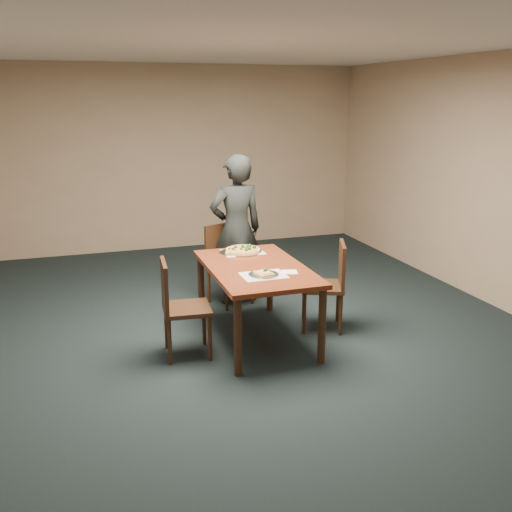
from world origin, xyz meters
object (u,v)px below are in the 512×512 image
object	(u,v)px
dining_table	(256,275)
chair_far	(226,259)
slice_plate_far	(233,252)
slice_plate_near	(264,274)
pizza_pan	(243,250)
chair_left	(178,303)
chair_right	(330,281)
diner	(236,230)

from	to	relation	value
dining_table	chair_far	size ratio (longest dim) A/B	1.65
slice_plate_far	slice_plate_near	bearing A→B (deg)	-86.11
dining_table	pizza_pan	size ratio (longest dim) A/B	3.79
chair_left	pizza_pan	world-z (taller)	chair_left
chair_left	chair_right	world-z (taller)	same
chair_right	pizza_pan	distance (m)	0.96
chair_right	diner	distance (m)	1.33
dining_table	chair_right	world-z (taller)	chair_right
diner	pizza_pan	world-z (taller)	diner
chair_right	slice_plate_near	world-z (taller)	chair_right
chair_far	diner	bearing A→B (deg)	-26.17
chair_far	pizza_pan	world-z (taller)	chair_far
chair_right	slice_plate_far	distance (m)	1.05
dining_table	slice_plate_near	world-z (taller)	slice_plate_near
chair_right	slice_plate_far	size ratio (longest dim) A/B	3.25
diner	pizza_pan	distance (m)	0.60
dining_table	slice_plate_far	distance (m)	0.55
diner	chair_left	bearing A→B (deg)	49.77
slice_plate_near	slice_plate_far	distance (m)	0.83
chair_left	slice_plate_near	xyz separation A→B (m)	(0.77, -0.16, 0.25)
chair_far	diner	xyz separation A→B (m)	(0.12, -0.01, 0.34)
chair_left	chair_right	distance (m)	1.60
chair_far	slice_plate_near	distance (m)	1.45
pizza_pan	slice_plate_near	bearing A→B (deg)	-94.14
chair_right	slice_plate_near	size ratio (longest dim) A/B	3.25
chair_far	chair_right	bearing A→B (deg)	-74.46
dining_table	chair_far	xyz separation A→B (m)	(0.01, 1.13, -0.14)
dining_table	slice_plate_far	size ratio (longest dim) A/B	5.36
chair_right	pizza_pan	world-z (taller)	chair_right
dining_table	diner	bearing A→B (deg)	83.37
chair_right	pizza_pan	bearing A→B (deg)	-101.68
chair_right	pizza_pan	size ratio (longest dim) A/B	2.30
chair_far	pizza_pan	bearing A→B (deg)	-107.67
chair_left	chair_far	bearing A→B (deg)	-27.57
diner	slice_plate_near	size ratio (longest dim) A/B	6.11
chair_far	slice_plate_far	distance (m)	0.65
pizza_pan	slice_plate_near	distance (m)	0.83
dining_table	pizza_pan	xyz separation A→B (m)	(0.03, 0.53, 0.12)
dining_table	chair_left	size ratio (longest dim) A/B	1.65
dining_table	chair_far	distance (m)	1.14
chair_right	slice_plate_near	bearing A→B (deg)	-46.97
chair_left	pizza_pan	size ratio (longest dim) A/B	2.30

